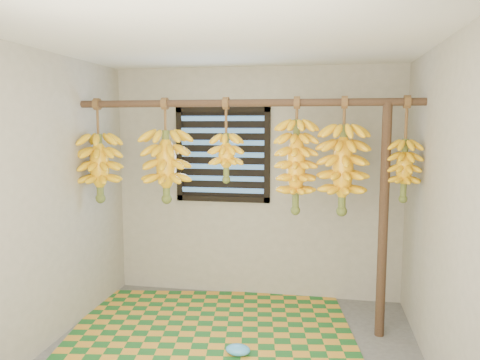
% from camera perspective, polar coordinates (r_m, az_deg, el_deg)
% --- Properties ---
extents(ceiling, '(3.00, 3.00, 0.01)m').
position_cam_1_polar(ceiling, '(3.43, -1.68, 16.62)').
color(ceiling, silver).
rests_on(ceiling, wall_back).
extents(wall_back, '(3.00, 0.01, 2.40)m').
position_cam_1_polar(wall_back, '(4.91, 1.96, -0.41)').
color(wall_back, gray).
rests_on(wall_back, floor).
extents(wall_left, '(0.01, 3.00, 2.40)m').
position_cam_1_polar(wall_left, '(4.02, -23.13, -2.60)').
color(wall_left, gray).
rests_on(wall_left, floor).
extents(wall_right, '(0.01, 3.00, 2.40)m').
position_cam_1_polar(wall_right, '(3.47, 23.60, -4.08)').
color(wall_right, gray).
rests_on(wall_right, floor).
extents(window, '(1.00, 0.04, 1.00)m').
position_cam_1_polar(window, '(4.91, -2.13, 3.12)').
color(window, black).
rests_on(window, wall_back).
extents(hanging_pole, '(3.00, 0.06, 0.06)m').
position_cam_1_polar(hanging_pole, '(4.07, 0.37, 9.37)').
color(hanging_pole, '#473021').
rests_on(hanging_pole, wall_left).
extents(support_post, '(0.08, 0.08, 2.00)m').
position_cam_1_polar(support_post, '(4.13, 17.07, -4.93)').
color(support_post, '#473021').
rests_on(support_post, floor).
extents(woven_mat, '(2.72, 2.30, 0.01)m').
position_cam_1_polar(woven_mat, '(4.32, -3.54, -18.00)').
color(woven_mat, '#1B5C22').
rests_on(woven_mat, floor).
extents(plastic_bag, '(0.21, 0.16, 0.08)m').
position_cam_1_polar(plastic_bag, '(3.92, -0.25, -19.98)').
color(plastic_bag, '#3D9BE5').
rests_on(plastic_bag, woven_mat).
extents(banana_bunch_a, '(0.38, 0.38, 0.94)m').
position_cam_1_polar(banana_bunch_a, '(4.52, -16.76, 1.48)').
color(banana_bunch_a, brown).
rests_on(banana_bunch_a, hanging_pole).
extents(banana_bunch_b, '(0.42, 0.42, 0.93)m').
position_cam_1_polar(banana_bunch_b, '(4.26, -8.99, 1.72)').
color(banana_bunch_b, brown).
rests_on(banana_bunch_b, hanging_pole).
extents(banana_bunch_c, '(0.29, 0.29, 0.74)m').
position_cam_1_polar(banana_bunch_c, '(4.11, -1.69, 2.79)').
color(banana_bunch_c, brown).
rests_on(banana_bunch_c, hanging_pole).
extents(banana_bunch_d, '(0.35, 0.35, 0.99)m').
position_cam_1_polar(banana_bunch_d, '(4.04, 6.85, 1.65)').
color(banana_bunch_d, brown).
rests_on(banana_bunch_d, hanging_pole).
extents(banana_bunch_e, '(0.39, 0.39, 0.99)m').
position_cam_1_polar(banana_bunch_e, '(4.03, 12.41, 1.27)').
color(banana_bunch_e, brown).
rests_on(banana_bunch_e, hanging_pole).
extents(banana_bunch_f, '(0.26, 0.26, 0.87)m').
position_cam_1_polar(banana_bunch_f, '(4.08, 19.38, 1.16)').
color(banana_bunch_f, brown).
rests_on(banana_bunch_f, hanging_pole).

